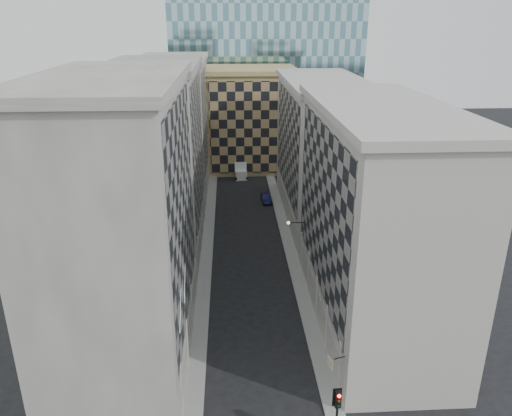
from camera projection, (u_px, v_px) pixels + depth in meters
name	position (u px, v px, depth m)	size (l,w,h in m)	color
sidewalk_west	(207.00, 251.00, 62.55)	(1.50, 100.00, 0.15)	gray
sidewalk_east	(290.00, 249.00, 63.09)	(1.50, 100.00, 0.15)	gray
bldg_left_a	(123.00, 225.00, 40.33)	(10.80, 22.80, 23.70)	gray
bldg_left_b	(158.00, 158.00, 61.01)	(10.80, 22.80, 22.70)	gray
bldg_left_c	(176.00, 126.00, 81.69)	(10.80, 22.80, 21.70)	gray
bldg_right_a	(373.00, 218.00, 45.72)	(10.80, 26.80, 20.70)	#BAB6AB
bldg_right_b	(321.00, 149.00, 71.04)	(10.80, 28.80, 19.70)	#BAB6AB
tan_block	(251.00, 118.00, 94.87)	(16.80, 14.80, 18.80)	tan
church_tower	(237.00, 20.00, 101.61)	(7.20, 7.20, 51.50)	#312C26
flagpoles_left	(183.00, 296.00, 37.30)	(0.10, 6.33, 2.33)	gray
bracket_lamp	(290.00, 223.00, 55.25)	(1.98, 0.36, 0.36)	black
traffic_light	(337.00, 408.00, 32.60)	(0.62, 0.54, 4.92)	black
box_truck	(240.00, 170.00, 91.61)	(2.37, 5.32, 2.86)	white
dark_car	(266.00, 198.00, 78.99)	(1.37, 3.92, 1.29)	#0F1239
shop_sign	(331.00, 363.00, 36.56)	(1.30, 0.79, 0.89)	black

